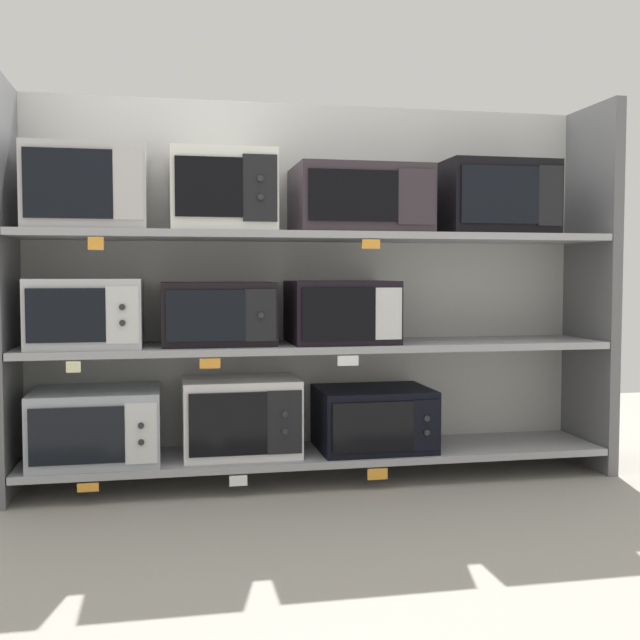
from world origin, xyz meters
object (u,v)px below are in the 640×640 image
microwave_7 (222,192)px  microwave_0 (97,425)px  microwave_4 (218,314)px  microwave_3 (87,313)px  microwave_8 (359,200)px  microwave_1 (241,417)px  microwave_2 (373,418)px  microwave_9 (494,199)px  microwave_5 (341,312)px  microwave_6 (87,189)px

microwave_7 → microwave_0: bearing=-180.0°
microwave_4 → microwave_3: bearing=180.0°
microwave_0 → microwave_8: (1.12, 0.00, 0.95)m
microwave_1 → microwave_4: (-0.10, 0.00, 0.44)m
microwave_4 → microwave_0: bearing=180.0°
microwave_2 → microwave_8: 0.96m
microwave_2 → microwave_9: 1.13m
microwave_5 → microwave_9: size_ratio=0.91×
microwave_0 → microwave_9: (1.74, -0.00, 0.96)m
microwave_5 → microwave_7: bearing=180.0°
microwave_3 → microwave_0: bearing=0.0°
microwave_0 → microwave_5: (1.04, -0.00, 0.46)m
microwave_2 → microwave_5: bearing=-180.0°
microwave_4 → microwave_7: size_ratio=1.09×
microwave_4 → microwave_9: bearing=0.0°
microwave_9 → microwave_5: bearing=-180.0°
microwave_0 → microwave_9: microwave_9 is taller
microwave_3 → microwave_8: 1.25m
microwave_1 → microwave_2: bearing=0.0°
microwave_2 → microwave_9: (0.56, 0.00, 0.98)m
microwave_2 → microwave_4: 0.83m
microwave_7 → microwave_5: bearing=-0.0°
microwave_2 → microwave_5: (-0.15, -0.00, 0.48)m
microwave_1 → microwave_6: size_ratio=1.04×
microwave_4 → microwave_6: bearing=-180.0°
microwave_7 → microwave_9: (1.22, -0.00, -0.00)m
microwave_1 → microwave_9: size_ratio=1.00×
microwave_6 → microwave_8: size_ratio=0.83×
microwave_7 → microwave_8: bearing=-0.0°
microwave_4 → microwave_5: (0.54, -0.00, 0.00)m
microwave_1 → microwave_7: 0.96m
microwave_0 → microwave_6: (-0.02, -0.00, 0.97)m
microwave_1 → microwave_5: bearing=-0.0°
microwave_1 → microwave_8: bearing=0.0°
microwave_3 → microwave_5: 1.07m
microwave_7 → microwave_9: size_ratio=0.87×
microwave_6 → microwave_7: size_ratio=1.10×
microwave_4 → microwave_1: bearing=-0.0°
microwave_2 → microwave_9: bearing=0.0°
microwave_2 → microwave_3: bearing=180.0°
microwave_1 → microwave_2: 0.59m
microwave_6 → microwave_8: (1.14, 0.00, -0.02)m
microwave_2 → microwave_6: bearing=-180.0°
microwave_4 → microwave_7: 0.51m
microwave_3 → microwave_5: microwave_3 is taller
microwave_2 → microwave_8: (-0.07, 0.00, 0.96)m
microwave_0 → microwave_4: microwave_4 is taller
microwave_0 → microwave_6: size_ratio=1.09×
microwave_4 → microwave_7: microwave_7 is taller
microwave_0 → microwave_2: size_ratio=1.04×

